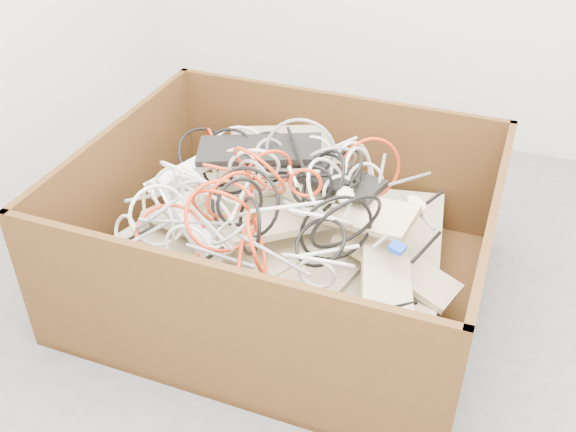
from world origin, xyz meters
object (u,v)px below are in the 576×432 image
(cardboard_box, at_px, (281,258))
(power_strip_right, at_px, (194,231))
(vga_plug, at_px, (397,248))
(power_strip_left, at_px, (185,172))

(cardboard_box, height_order, power_strip_right, cardboard_box)
(cardboard_box, distance_m, power_strip_right, 0.36)
(power_strip_right, bearing_deg, cardboard_box, 82.44)
(power_strip_right, relative_size, vga_plug, 6.15)
(cardboard_box, relative_size, power_strip_left, 4.43)
(vga_plug, bearing_deg, power_strip_right, -152.90)
(power_strip_left, xyz_separation_m, vga_plug, (0.80, -0.15, -0.01))
(power_strip_left, height_order, power_strip_right, power_strip_left)
(power_strip_left, bearing_deg, power_strip_right, -107.31)
(power_strip_right, bearing_deg, vga_plug, 47.81)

